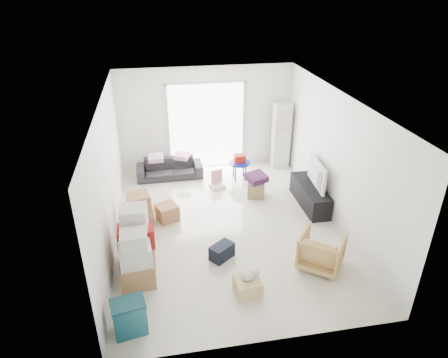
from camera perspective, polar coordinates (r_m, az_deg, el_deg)
name	(u,v)px	position (r m, az deg, el deg)	size (l,w,h in m)	color
room_shell	(227,168)	(7.74, 0.49, 1.62)	(4.98, 6.48, 3.18)	beige
sliding_door	(206,123)	(10.50, -2.53, 8.01)	(2.10, 0.04, 2.33)	white
ac_tower	(281,136)	(10.75, 8.17, 6.12)	(0.45, 0.30, 1.75)	silver
tv_console	(310,195)	(9.22, 12.17, -2.29)	(0.45, 1.48, 0.49)	black
television	(311,183)	(9.07, 12.37, -0.55)	(1.05, 0.60, 0.14)	black
sofa	(169,165)	(10.33, -7.80, 1.93)	(1.67, 0.49, 0.65)	#29292E
pillow_left	(155,153)	(10.15, -9.78, 3.69)	(0.35, 0.28, 0.11)	#C992A9
pillow_right	(182,150)	(10.18, -6.09, 4.08)	(0.38, 0.31, 0.13)	#C992A9
armchair	(322,249)	(7.36, 13.79, -9.67)	(0.72, 0.68, 0.74)	tan
storage_bins	(129,317)	(6.25, -13.36, -18.63)	(0.54, 0.42, 0.56)	#164E5D
box_stack_a	(136,261)	(6.89, -12.41, -11.41)	(0.60, 0.51, 1.04)	#A7774B
box_stack_b	(137,240)	(7.28, -12.39, -8.55)	(0.64, 0.59, 1.19)	#A7774B
box_stack_c	(140,211)	(8.37, -11.96, -4.53)	(0.54, 0.51, 0.77)	#A7774B
loose_box	(167,212)	(8.62, -8.13, -4.73)	(0.42, 0.42, 0.35)	#A7774B
duffel_bag	(222,252)	(7.47, -0.31, -10.32)	(0.44, 0.27, 0.28)	black
ottoman	(256,189)	(9.43, 4.60, -1.40)	(0.39, 0.39, 0.39)	olive
blanket	(256,179)	(9.30, 4.65, 0.02)	(0.42, 0.42, 0.14)	#461C44
kids_table	(240,162)	(10.10, 2.24, 2.49)	(0.53, 0.53, 0.66)	#091BA9
toy_walker	(217,182)	(9.84, -0.97, -0.50)	(0.39, 0.37, 0.43)	silver
wood_crate	(248,286)	(6.79, 3.42, -15.03)	(0.41, 0.41, 0.27)	tan
plush_bunny	(250,276)	(6.66, 3.75, -13.62)	(0.31, 0.17, 0.16)	#B2ADA8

